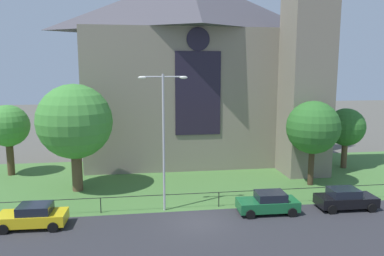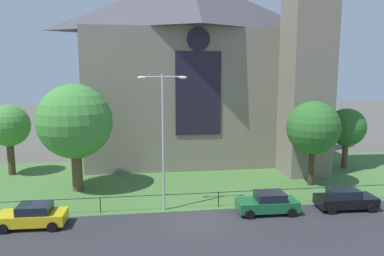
% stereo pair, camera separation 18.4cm
% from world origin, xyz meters
% --- Properties ---
extents(ground, '(160.00, 160.00, 0.00)m').
position_xyz_m(ground, '(0.00, 10.00, 0.00)').
color(ground, '#56544C').
extents(road_asphalt, '(120.00, 8.00, 0.01)m').
position_xyz_m(road_asphalt, '(0.00, -2.00, 0.00)').
color(road_asphalt, '#2D2D33').
rests_on(road_asphalt, ground).
extents(grass_verge, '(120.00, 20.00, 0.01)m').
position_xyz_m(grass_verge, '(0.00, 8.00, 0.00)').
color(grass_verge, '#477538').
rests_on(grass_verge, ground).
extents(church_building, '(23.20, 16.20, 26.00)m').
position_xyz_m(church_building, '(2.76, 17.68, 10.27)').
color(church_building, gray).
rests_on(church_building, ground).
extents(iron_railing, '(33.88, 0.07, 1.13)m').
position_xyz_m(iron_railing, '(1.99, 2.50, 0.98)').
color(iron_railing, black).
rests_on(iron_railing, ground).
extents(tree_left_far, '(3.93, 3.93, 6.73)m').
position_xyz_m(tree_left_far, '(-15.88, 13.59, 4.69)').
color(tree_left_far, '#4C3823').
rests_on(tree_left_far, ground).
extents(tree_left_near, '(6.09, 6.09, 8.86)m').
position_xyz_m(tree_left_near, '(-8.85, 7.88, 5.77)').
color(tree_left_near, brown).
rests_on(tree_left_near, ground).
extents(tree_right_far, '(3.82, 3.82, 6.13)m').
position_xyz_m(tree_right_far, '(17.08, 11.55, 4.17)').
color(tree_right_far, brown).
rests_on(tree_right_far, ground).
extents(tree_right_near, '(4.55, 4.55, 7.36)m').
position_xyz_m(tree_right_near, '(11.06, 6.58, 5.06)').
color(tree_right_near, '#423021').
rests_on(tree_right_near, ground).
extents(streetlamp_near, '(3.37, 0.26, 9.69)m').
position_xyz_m(streetlamp_near, '(-2.01, 2.40, 6.03)').
color(streetlamp_near, '#B2B2B7').
rests_on(streetlamp_near, ground).
extents(parked_car_yellow, '(4.26, 2.14, 1.51)m').
position_xyz_m(parked_car_yellow, '(-10.49, 0.66, 0.74)').
color(parked_car_yellow, gold).
rests_on(parked_car_yellow, ground).
extents(parked_car_green, '(4.24, 2.11, 1.51)m').
position_xyz_m(parked_car_green, '(5.15, 0.83, 0.74)').
color(parked_car_green, '#196033').
rests_on(parked_car_green, ground).
extents(parked_car_black, '(4.26, 2.14, 1.51)m').
position_xyz_m(parked_car_black, '(10.96, 0.84, 0.74)').
color(parked_car_black, black).
rests_on(parked_car_black, ground).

